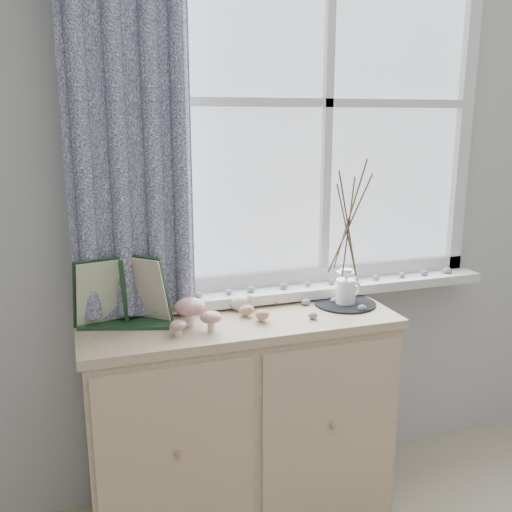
# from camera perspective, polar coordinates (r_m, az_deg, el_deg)

# --- Properties ---
(sideboard) EXTENTS (1.20, 0.45, 0.85)m
(sideboard) POSITION_cam_1_polar(r_m,az_deg,el_deg) (2.35, -1.56, -16.00)
(sideboard) COLOR beige
(sideboard) RESTS_ON ground
(botanical_book) EXTENTS (0.41, 0.24, 0.27)m
(botanical_book) POSITION_cam_1_polar(r_m,az_deg,el_deg) (2.08, -13.01, -3.65)
(botanical_book) COLOR #1D3E21
(botanical_book) RESTS_ON sideboard
(toadstool_cluster) EXTENTS (0.19, 0.17, 0.11)m
(toadstool_cluster) POSITION_cam_1_polar(r_m,az_deg,el_deg) (2.07, -6.27, -5.57)
(toadstool_cluster) COLOR white
(toadstool_cluster) RESTS_ON sideboard
(wooden_eggs) EXTENTS (0.09, 0.11, 0.06)m
(wooden_eggs) POSITION_cam_1_polar(r_m,az_deg,el_deg) (2.16, -0.18, -5.67)
(wooden_eggs) COLOR tan
(wooden_eggs) RESTS_ON sideboard
(songbird_figurine) EXTENTS (0.14, 0.09, 0.07)m
(songbird_figurine) POSITION_cam_1_polar(r_m,az_deg,el_deg) (2.25, -1.54, -4.69)
(songbird_figurine) COLOR beige
(songbird_figurine) RESTS_ON sideboard
(crocheted_doily) EXTENTS (0.25, 0.25, 0.01)m
(crocheted_doily) POSITION_cam_1_polar(r_m,az_deg,el_deg) (2.36, 8.90, -4.73)
(crocheted_doily) COLOR black
(crocheted_doily) RESTS_ON sideboard
(twig_pitcher) EXTENTS (0.27, 0.27, 0.60)m
(twig_pitcher) POSITION_cam_1_polar(r_m,az_deg,el_deg) (2.27, 9.21, 3.49)
(twig_pitcher) COLOR white
(twig_pitcher) RESTS_ON crocheted_doily
(sideboard_pebbles) EXTENTS (0.34, 0.23, 0.03)m
(sideboard_pebbles) POSITION_cam_1_polar(r_m,az_deg,el_deg) (2.29, 6.21, -4.95)
(sideboard_pebbles) COLOR #97989A
(sideboard_pebbles) RESTS_ON sideboard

